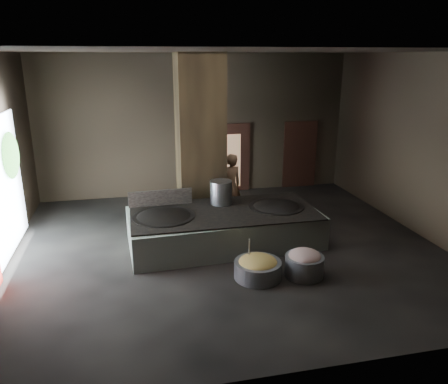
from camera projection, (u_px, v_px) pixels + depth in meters
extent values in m
cube|color=black|center=(227.00, 248.00, 10.56)|extent=(10.00, 9.00, 0.10)
cube|color=black|center=(227.00, 49.00, 9.19)|extent=(10.00, 9.00, 0.10)
cube|color=black|center=(196.00, 125.00, 14.12)|extent=(10.00, 0.10, 4.50)
cube|color=black|center=(305.00, 230.00, 5.64)|extent=(10.00, 0.10, 4.50)
cube|color=black|center=(423.00, 146.00, 10.92)|extent=(0.10, 9.00, 4.50)
cube|color=black|center=(200.00, 141.00, 11.58)|extent=(1.20, 1.20, 4.50)
cube|color=#ACBDAA|center=(224.00, 228.00, 10.64)|extent=(4.64, 2.39, 0.79)
cube|color=black|center=(224.00, 212.00, 10.52)|extent=(4.44, 2.13, 0.03)
ellipsoid|color=black|center=(164.00, 219.00, 10.19)|extent=(1.43, 1.43, 0.39)
cylinder|color=black|center=(164.00, 217.00, 10.17)|extent=(1.46, 1.46, 0.05)
ellipsoid|color=black|center=(276.00, 209.00, 10.86)|extent=(1.33, 1.33, 0.37)
cylinder|color=black|center=(276.00, 207.00, 10.84)|extent=(1.36, 1.36, 0.05)
cylinder|color=#979A9E|center=(221.00, 192.00, 10.95)|extent=(0.55, 0.55, 0.59)
cube|color=black|center=(161.00, 198.00, 10.85)|extent=(1.58, 0.14, 0.39)
imported|color=#99704E|center=(231.00, 186.00, 12.22)|extent=(0.77, 0.62, 1.84)
cylinder|color=slate|center=(258.00, 270.00, 9.02)|extent=(1.12, 1.12, 0.36)
ellipsoid|color=#92A34F|center=(258.00, 262.00, 8.97)|extent=(0.80, 0.80, 0.25)
cylinder|color=#979A9E|center=(249.00, 251.00, 9.02)|extent=(0.14, 0.38, 0.70)
cylinder|color=slate|center=(304.00, 266.00, 9.09)|extent=(0.98, 0.98, 0.44)
ellipsoid|color=#A56763|center=(305.00, 256.00, 9.02)|extent=(0.67, 0.67, 0.26)
cube|color=black|center=(232.00, 159.00, 14.61)|extent=(1.18, 0.08, 2.38)
cube|color=#8C6647|center=(229.00, 161.00, 14.57)|extent=(0.76, 0.04, 1.79)
cube|color=black|center=(300.00, 156.00, 15.11)|extent=(1.18, 0.08, 2.38)
cube|color=#8C6647|center=(304.00, 156.00, 15.26)|extent=(0.76, 0.04, 1.79)
ellipsoid|color=#194714|center=(11.00, 155.00, 10.10)|extent=(0.28, 1.10, 1.10)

